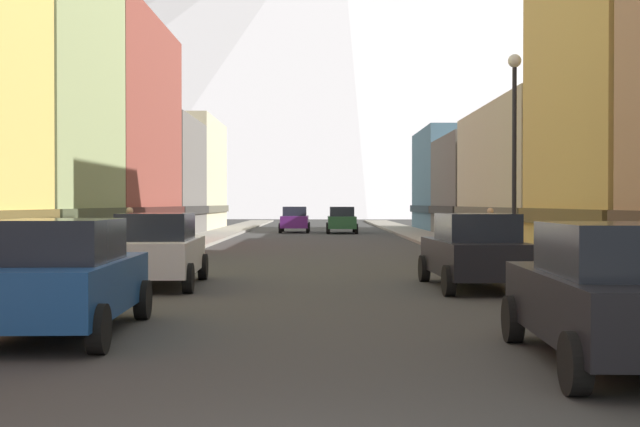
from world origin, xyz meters
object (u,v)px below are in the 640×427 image
(car_right_0, at_px, (611,294))
(pedestrian_0, at_px, (126,235))
(car_driving_1, at_px, (338,220))
(streetlamp_right, at_px, (510,130))
(car_left_0, at_px, (57,277))
(car_left_1, at_px, (154,249))
(car_right_1, at_px, (471,251))
(car_driving_0, at_px, (291,219))
(pedestrian_1, at_px, (486,233))

(car_right_0, bearing_deg, pedestrian_0, 120.09)
(car_driving_1, bearing_deg, streetlamp_right, -83.53)
(car_right_0, relative_size, car_driving_1, 1.02)
(car_left_0, distance_m, car_driving_1, 42.88)
(car_left_1, relative_size, streetlamp_right, 0.76)
(streetlamp_right, bearing_deg, car_left_0, -134.06)
(car_right_1, distance_m, car_driving_0, 37.56)
(pedestrian_0, bearing_deg, streetlamp_right, -25.48)
(car_left_1, xyz_separation_m, car_right_1, (7.60, -0.52, 0.00))
(car_left_1, bearing_deg, pedestrian_0, 107.88)
(car_left_0, relative_size, car_driving_0, 1.02)
(pedestrian_0, bearing_deg, car_left_0, -80.70)
(car_left_0, distance_m, car_left_1, 7.38)
(car_left_0, xyz_separation_m, car_driving_1, (5.40, 42.54, 0.00))
(car_driving_1, height_order, pedestrian_1, pedestrian_1)
(car_right_0, height_order, pedestrian_0, pedestrian_0)
(pedestrian_1, height_order, streetlamp_right, streetlamp_right)
(car_left_1, relative_size, car_right_1, 1.00)
(car_right_0, height_order, pedestrian_1, pedestrian_1)
(car_right_1, xyz_separation_m, streetlamp_right, (1.55, 2.59, 3.09))
(streetlamp_right, bearing_deg, car_driving_0, 101.36)
(car_left_0, height_order, pedestrian_1, pedestrian_1)
(car_right_1, bearing_deg, car_left_0, -137.91)
(car_right_0, relative_size, car_driving_0, 1.02)
(car_left_0, xyz_separation_m, car_right_1, (7.60, 6.86, 0.00))
(car_left_0, bearing_deg, car_right_1, 42.09)
(car_driving_0, relative_size, streetlamp_right, 0.75)
(car_right_1, xyz_separation_m, pedestrian_1, (2.45, 9.97, 0.04))
(car_driving_1, bearing_deg, car_left_0, -97.23)
(car_right_0, xyz_separation_m, streetlamp_right, (1.55, 11.81, 3.09))
(pedestrian_1, xyz_separation_m, streetlamp_right, (-0.90, -7.38, 3.05))
(pedestrian_1, bearing_deg, streetlamp_right, -96.95)
(car_left_0, distance_m, car_right_1, 10.24)
(car_right_0, bearing_deg, streetlamp_right, 82.51)
(car_left_0, relative_size, car_right_1, 1.00)
(pedestrian_1, bearing_deg, pedestrian_0, -171.58)
(pedestrian_1, bearing_deg, car_driving_1, 100.25)
(pedestrian_0, bearing_deg, car_driving_0, 80.91)
(car_left_1, height_order, car_driving_0, same)
(car_driving_0, xyz_separation_m, pedestrian_1, (7.85, -27.20, 0.04))
(car_right_0, xyz_separation_m, pedestrian_1, (2.45, 19.19, 0.04))
(car_driving_1, bearing_deg, pedestrian_0, -105.90)
(car_driving_0, distance_m, streetlamp_right, 35.40)
(car_right_1, relative_size, streetlamp_right, 0.76)
(car_left_0, relative_size, pedestrian_0, 2.58)
(car_left_1, bearing_deg, streetlamp_right, 12.77)
(car_right_0, distance_m, streetlamp_right, 12.30)
(car_right_0, relative_size, streetlamp_right, 0.76)
(car_right_0, xyz_separation_m, car_driving_0, (-5.40, 46.39, 0.00))
(car_left_1, bearing_deg, pedestrian_1, 43.25)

